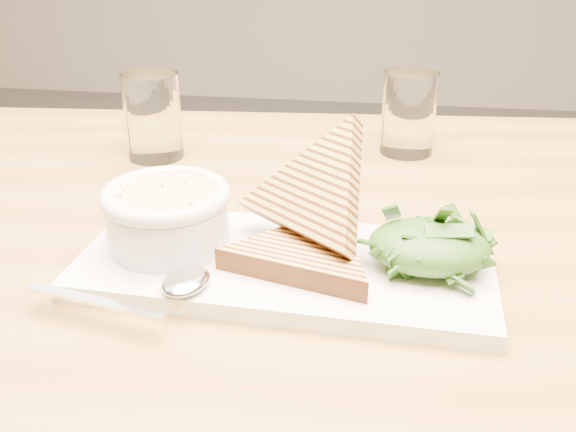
# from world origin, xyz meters

# --- Properties ---
(table_top) EXTENTS (1.32, 0.93, 0.04)m
(table_top) POSITION_xyz_m (-0.16, -0.15, 0.75)
(table_top) COLOR olive
(table_top) RESTS_ON ground
(platter) EXTENTS (0.38, 0.19, 0.02)m
(platter) POSITION_xyz_m (-0.06, -0.22, 0.78)
(platter) COLOR white
(platter) RESTS_ON table_top
(soup_bowl) EXTENTS (0.11, 0.11, 0.04)m
(soup_bowl) POSITION_xyz_m (-0.17, -0.21, 0.81)
(soup_bowl) COLOR white
(soup_bowl) RESTS_ON platter
(soup) EXTENTS (0.09, 0.09, 0.01)m
(soup) POSITION_xyz_m (-0.17, -0.21, 0.83)
(soup) COLOR beige
(soup) RESTS_ON soup_bowl
(bowl_rim) EXTENTS (0.12, 0.12, 0.01)m
(bowl_rim) POSITION_xyz_m (-0.17, -0.21, 0.84)
(bowl_rim) COLOR white
(bowl_rim) RESTS_ON soup_bowl
(sandwich_flat) EXTENTS (0.20, 0.20, 0.02)m
(sandwich_flat) POSITION_xyz_m (-0.04, -0.23, 0.80)
(sandwich_flat) COLOR #C29045
(sandwich_flat) RESTS_ON platter
(sandwich_lean) EXTENTS (0.24, 0.24, 0.18)m
(sandwich_lean) POSITION_xyz_m (-0.03, -0.19, 0.84)
(sandwich_lean) COLOR #C29045
(sandwich_lean) RESTS_ON sandwich_flat
(salad_base) EXTENTS (0.11, 0.08, 0.04)m
(salad_base) POSITION_xyz_m (0.07, -0.22, 0.81)
(salad_base) COLOR black
(salad_base) RESTS_ON platter
(arugula_pile) EXTENTS (0.11, 0.10, 0.05)m
(arugula_pile) POSITION_xyz_m (0.07, -0.22, 0.81)
(arugula_pile) COLOR #427323
(arugula_pile) RESTS_ON platter
(spoon_bowl) EXTENTS (0.05, 0.06, 0.01)m
(spoon_bowl) POSITION_xyz_m (-0.13, -0.28, 0.79)
(spoon_bowl) COLOR silver
(spoon_bowl) RESTS_ON platter
(spoon_handle) EXTENTS (0.13, 0.04, 0.00)m
(spoon_handle) POSITION_xyz_m (-0.20, -0.32, 0.79)
(spoon_handle) COLOR silver
(spoon_handle) RESTS_ON platter
(glass_near) EXTENTS (0.07, 0.07, 0.11)m
(glass_near) POSITION_xyz_m (-0.27, 0.05, 0.82)
(glass_near) COLOR white
(glass_near) RESTS_ON table_top
(glass_far) EXTENTS (0.07, 0.07, 0.11)m
(glass_far) POSITION_xyz_m (0.06, 0.12, 0.82)
(glass_far) COLOR white
(glass_far) RESTS_ON table_top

